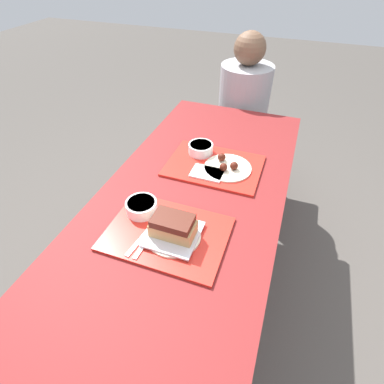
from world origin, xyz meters
name	(u,v)px	position (x,y,z in m)	size (l,w,h in m)	color
ground_plane	(188,297)	(0.00, 0.00, 0.00)	(12.00, 12.00, 0.00)	#4C4742
picnic_table	(187,217)	(0.00, 0.00, 0.66)	(0.77, 1.85, 0.76)	maroon
picnic_bench_far	(240,141)	(0.00, 1.15, 0.39)	(0.73, 0.28, 0.48)	maroon
tray_near	(167,233)	(-0.01, -0.19, 0.76)	(0.44, 0.32, 0.01)	red
tray_far	(214,166)	(0.04, 0.28, 0.76)	(0.44, 0.32, 0.01)	red
bowl_coleslaw_near	(142,206)	(-0.14, -0.13, 0.80)	(0.12, 0.12, 0.05)	white
brisket_sandwich_plate	(173,229)	(0.02, -0.20, 0.81)	(0.20, 0.20, 0.10)	beige
plastic_fork_near	(141,239)	(-0.08, -0.26, 0.77)	(0.04, 0.17, 0.00)	white
plastic_knife_near	(146,241)	(-0.06, -0.26, 0.77)	(0.02, 0.17, 0.00)	white
condiment_packet	(172,218)	(-0.02, -0.12, 0.77)	(0.04, 0.03, 0.01)	#3F3F47
bowl_coleslaw_far	(201,148)	(-0.06, 0.35, 0.80)	(0.12, 0.12, 0.05)	white
wings_plate_far	(227,166)	(0.10, 0.27, 0.78)	(0.22, 0.22, 0.05)	beige
napkin_far	(207,173)	(0.03, 0.20, 0.77)	(0.14, 0.10, 0.01)	white
person_seated_across	(244,95)	(-0.01, 1.15, 0.76)	(0.35, 0.35, 0.69)	#9E9EA3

